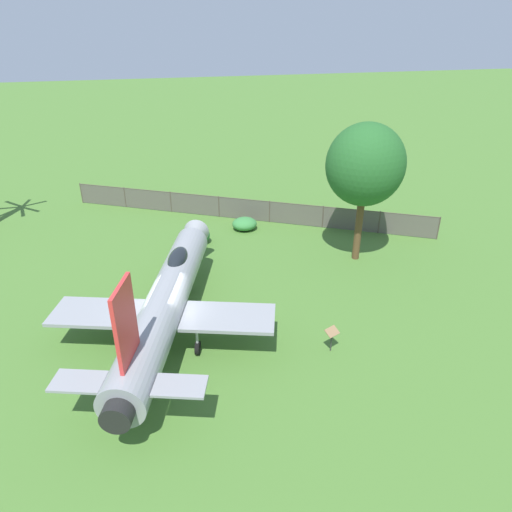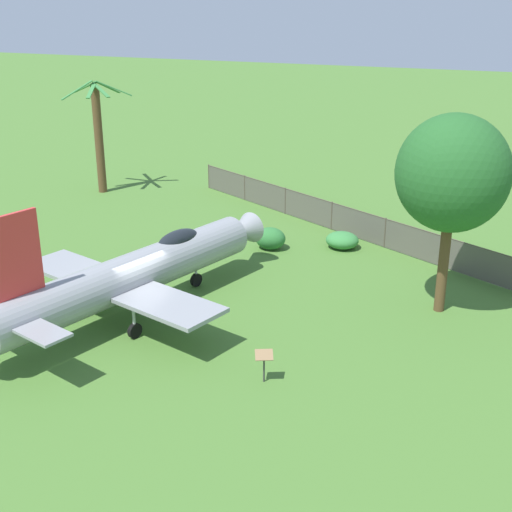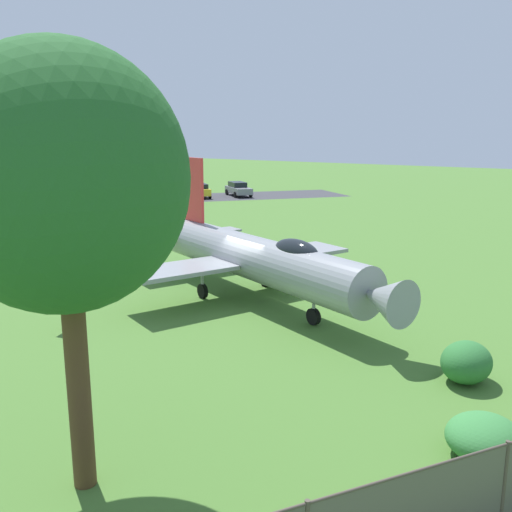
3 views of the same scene
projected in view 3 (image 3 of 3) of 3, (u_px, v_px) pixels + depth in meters
The scene contains 12 objects.
ground_plane at pixel (252, 299), 22.55m from camera, with size 200.00×200.00×0.00m, color #47722D.
parking_strip at pixel (166, 199), 58.10m from camera, with size 39.03×8.00×0.00m, color #38383D.
display_jet at pixel (257, 258), 21.89m from camera, with size 9.93×14.31×5.51m.
shade_tree at pixel (64, 181), 9.41m from camera, with size 4.41×4.17×8.09m.
shrub_near_fence at pixel (466, 362), 14.89m from camera, with size 1.56×1.31×1.12m.
shrub_by_tree at pixel (484, 437), 11.45m from camera, with size 1.68×1.53×0.85m.
info_plaque at pixel (62, 306), 18.82m from camera, with size 0.71×0.61×1.14m.
parked_car_gray at pixel (238, 189), 60.37m from camera, with size 4.00×4.92×1.51m.
parked_car_yellow at pixel (198, 190), 58.89m from camera, with size 3.99×4.64×1.49m.
parked_car_black at pixel (165, 192), 58.02m from camera, with size 4.00×4.84×1.37m.
parked_car_silver at pixel (126, 193), 56.64m from camera, with size 3.72×4.55×1.43m.
parked_car_white at pixel (89, 194), 55.75m from camera, with size 3.96×5.01×1.41m.
Camera 3 is at (-16.98, -13.45, 6.51)m, focal length 39.08 mm.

